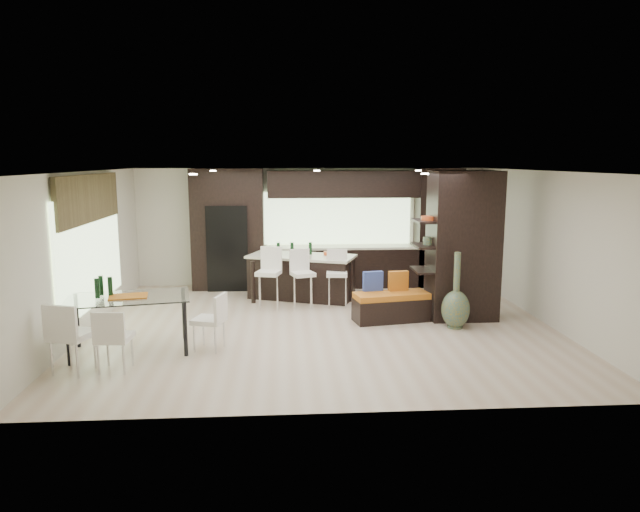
{
  "coord_description": "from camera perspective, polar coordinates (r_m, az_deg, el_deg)",
  "views": [
    {
      "loc": [
        -0.69,
        -9.66,
        2.9
      ],
      "look_at": [
        0.0,
        0.6,
        1.15
      ],
      "focal_mm": 32.0,
      "sensor_mm": 36.0,
      "label": 1
    }
  ],
  "objects": [
    {
      "name": "stool_right",
      "position": [
        11.31,
        1.69,
        -2.82
      ],
      "size": [
        0.44,
        0.44,
        0.92
      ],
      "primitive_type": "cube",
      "rotation": [
        0.0,
        0.0,
        -0.1
      ],
      "color": "white",
      "rests_on": "ground"
    },
    {
      "name": "left_wall",
      "position": [
        10.33,
        -22.48,
        0.29
      ],
      "size": [
        0.02,
        7.0,
        2.7
      ],
      "primitive_type": "cube",
      "color": "beige",
      "rests_on": "ground"
    },
    {
      "name": "window_left",
      "position": [
        10.51,
        -21.93,
        0.47
      ],
      "size": [
        0.04,
        3.2,
        1.9
      ],
      "primitive_type": "cube",
      "color": "#B2D199",
      "rests_on": "left_wall"
    },
    {
      "name": "chair_end",
      "position": [
        8.95,
        -11.05,
        -6.7
      ],
      "size": [
        0.54,
        0.54,
        0.81
      ],
      "primitive_type": "cube",
      "rotation": [
        0.0,
        0.0,
        1.29
      ],
      "color": "white",
      "rests_on": "ground"
    },
    {
      "name": "back_wall",
      "position": [
        13.27,
        -0.84,
        2.95
      ],
      "size": [
        8.0,
        0.02,
        2.7
      ],
      "primitive_type": "cube",
      "color": "beige",
      "rests_on": "ground"
    },
    {
      "name": "bench",
      "position": [
        10.44,
        7.14,
        -5.07
      ],
      "size": [
        1.43,
        0.75,
        0.52
      ],
      "primitive_type": "cube",
      "rotation": [
        0.0,
        0.0,
        0.18
      ],
      "color": "black",
      "rests_on": "ground"
    },
    {
      "name": "chair_near",
      "position": [
        8.44,
        -19.83,
        -8.1
      ],
      "size": [
        0.47,
        0.47,
        0.82
      ],
      "primitive_type": "cube",
      "rotation": [
        0.0,
        0.0,
        -0.07
      ],
      "color": "white",
      "rests_on": "ground"
    },
    {
      "name": "dining_table",
      "position": [
        9.17,
        -18.48,
        -6.49
      ],
      "size": [
        1.93,
        1.31,
        0.85
      ],
      "primitive_type": "cube",
      "rotation": [
        0.0,
        0.0,
        0.19
      ],
      "color": "white",
      "rests_on": "ground"
    },
    {
      "name": "partition_column",
      "position": [
        10.7,
        14.11,
        1.03
      ],
      "size": [
        1.2,
        0.8,
        2.7
      ],
      "primitive_type": "cube",
      "color": "black",
      "rests_on": "ground"
    },
    {
      "name": "window_back",
      "position": [
        13.25,
        1.76,
        3.8
      ],
      "size": [
        3.4,
        0.04,
        1.2
      ],
      "primitive_type": "cube",
      "color": "#B2D199",
      "rests_on": "back_wall"
    },
    {
      "name": "stool_left",
      "position": [
        11.24,
        -5.16,
        -2.8
      ],
      "size": [
        0.53,
        0.53,
        0.97
      ],
      "primitive_type": "cube",
      "rotation": [
        0.0,
        0.0,
        -0.29
      ],
      "color": "white",
      "rests_on": "ground"
    },
    {
      "name": "kitchen_island",
      "position": [
        12.02,
        -1.86,
        -2.08
      ],
      "size": [
        2.38,
        1.65,
        0.91
      ],
      "primitive_type": "cube",
      "rotation": [
        0.0,
        0.0,
        -0.36
      ],
      "color": "black",
      "rests_on": "ground"
    },
    {
      "name": "stone_accent",
      "position": [
        10.4,
        -22.09,
        5.37
      ],
      "size": [
        0.08,
        3.0,
        0.8
      ],
      "primitive_type": "cube",
      "color": "brown",
      "rests_on": "left_wall"
    },
    {
      "name": "ceiling_spots",
      "position": [
        9.94,
        0.14,
        8.39
      ],
      "size": [
        4.0,
        3.0,
        0.02
      ],
      "primitive_type": "cube",
      "color": "white",
      "rests_on": "ceiling"
    },
    {
      "name": "chair_far",
      "position": [
        8.57,
        -23.51,
        -7.69
      ],
      "size": [
        0.62,
        0.62,
        0.93
      ],
      "primitive_type": "cube",
      "rotation": [
        0.0,
        0.0,
        -0.29
      ],
      "color": "white",
      "rests_on": "ground"
    },
    {
      "name": "ground",
      "position": [
        10.11,
        0.23,
        -7.01
      ],
      "size": [
        8.0,
        8.0,
        0.0
      ],
      "primitive_type": "plane",
      "color": "#C9B099",
      "rests_on": "ground"
    },
    {
      "name": "back_cabinetry",
      "position": [
        12.98,
        1.44,
        2.79
      ],
      "size": [
        6.8,
        0.68,
        2.7
      ],
      "primitive_type": "cube",
      "color": "black",
      "rests_on": "ground"
    },
    {
      "name": "floor_vase",
      "position": [
        10.11,
        13.47,
        -3.37
      ],
      "size": [
        0.58,
        0.58,
        1.33
      ],
      "primitive_type": null,
      "rotation": [
        0.0,
        0.0,
        -0.21
      ],
      "color": "#4D5D41",
      "rests_on": "ground"
    },
    {
      "name": "right_wall",
      "position": [
        10.85,
        21.81,
        0.75
      ],
      "size": [
        0.02,
        7.0,
        2.7
      ],
      "primitive_type": "cube",
      "color": "beige",
      "rests_on": "ground"
    },
    {
      "name": "ceiling",
      "position": [
        9.69,
        0.24,
        8.47
      ],
      "size": [
        8.0,
        7.0,
        0.02
      ],
      "primitive_type": "cube",
      "color": "white",
      "rests_on": "ground"
    },
    {
      "name": "stool_mid",
      "position": [
        11.26,
        -1.72,
        -2.85
      ],
      "size": [
        0.52,
        0.52,
        0.93
      ],
      "primitive_type": "cube",
      "rotation": [
        0.0,
        0.0,
        0.33
      ],
      "color": "white",
      "rests_on": "ground"
    },
    {
      "name": "refrigerator",
      "position": [
        12.99,
        -9.15,
        0.89
      ],
      "size": [
        0.9,
        0.68,
        1.9
      ],
      "primitive_type": "cube",
      "color": "black",
      "rests_on": "ground"
    }
  ]
}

